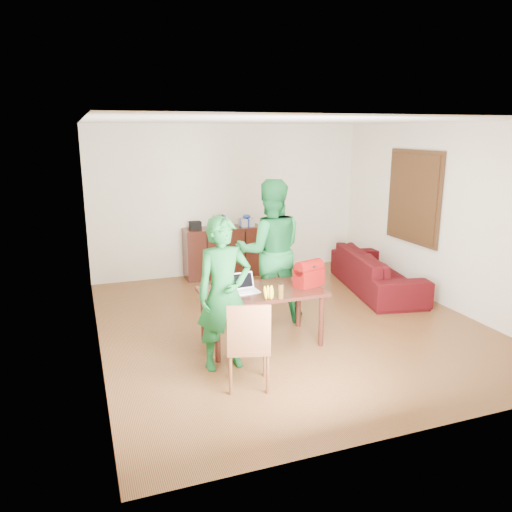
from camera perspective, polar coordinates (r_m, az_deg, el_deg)
name	(u,v)px	position (r m, az deg, el deg)	size (l,w,h in m)	color
room	(287,228)	(6.72, 3.55, 3.19)	(5.20, 5.70, 2.90)	#482012
table	(262,296)	(6.14, 0.64, -4.63)	(1.48, 0.83, 0.69)	black
chair	(248,361)	(5.24, -0.90, -11.96)	(0.53, 0.51, 0.95)	brown
person_near	(224,294)	(5.46, -3.69, -4.34)	(0.62, 0.41, 1.71)	#125321
person_far	(270,251)	(6.82, 1.63, 0.57)	(0.95, 0.74, 1.96)	#16652C
laptop	(246,289)	(6.01, -1.12, -3.77)	(0.32, 0.23, 0.21)	white
bananas	(269,296)	(5.79, 1.46, -4.63)	(0.16, 0.10, 0.06)	gold
bottle	(281,290)	(5.79, 2.85, -3.96)	(0.06, 0.06, 0.19)	brown
red_bag	(309,276)	(6.26, 6.06, -2.27)	(0.35, 0.20, 0.26)	#700807
sofa	(377,271)	(8.47, 13.62, -1.70)	(2.23, 0.87, 0.65)	#380709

